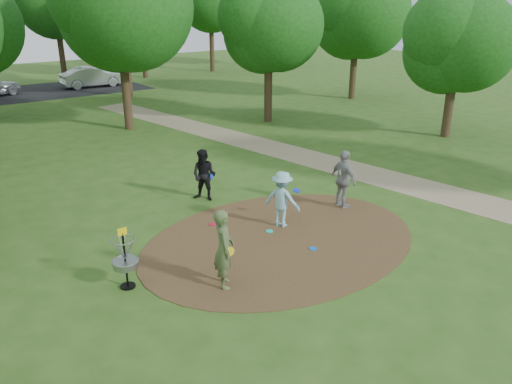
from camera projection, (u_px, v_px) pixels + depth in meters
ground at (281, 240)px, 14.17m from camera, size 100.00×100.00×0.00m
dirt_clearing at (281, 240)px, 14.17m from camera, size 8.40×8.40×0.02m
footpath at (377, 176)px, 19.32m from camera, size 7.55×39.89×0.01m
parking_lot at (48, 91)px, 37.64m from camera, size 14.00×8.00×0.01m
player_observer_with_disc at (224, 249)px, 11.58m from camera, size 0.74×0.85×1.96m
player_throwing_with_disc at (282, 199)px, 14.78m from camera, size 1.24×1.28×1.72m
player_walking_with_disc at (204, 175)px, 16.75m from camera, size 1.04×1.09×1.76m
player_waiting_with_disc at (344, 179)px, 16.09m from camera, size 0.58×1.18×1.94m
disc_ground_cyan at (269, 231)px, 14.66m from camera, size 0.22×0.22×0.02m
disc_ground_blue at (313, 249)px, 13.63m from camera, size 0.22×0.22×0.02m
disc_ground_red at (212, 224)px, 15.10m from camera, size 0.22×0.22×0.02m
car_right at (92, 77)px, 39.03m from camera, size 4.80×1.85×1.56m
disc_golf_basket at (125, 254)px, 11.55m from camera, size 0.63×0.63×1.54m
tree_ring at (168, 31)px, 20.13m from camera, size 37.49×45.33×9.09m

